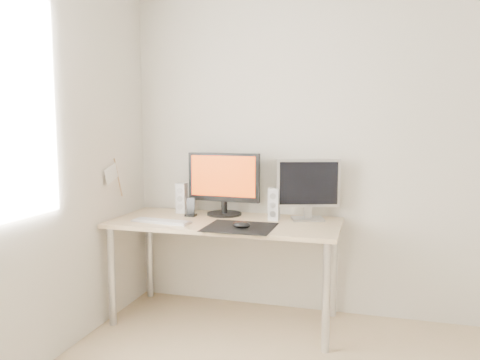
{
  "coord_description": "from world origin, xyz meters",
  "views": [
    {
      "loc": [
        0.05,
        -1.71,
        1.39
      ],
      "look_at": [
        -0.85,
        1.48,
        1.01
      ],
      "focal_mm": 35.0,
      "sensor_mm": 36.0,
      "label": 1
    }
  ],
  "objects_px": {
    "speaker_right": "(274,204)",
    "keyboard": "(161,221)",
    "second_monitor": "(308,186)",
    "mouse": "(241,225)",
    "speaker_left": "(182,198)",
    "main_monitor": "(224,181)",
    "phone_dock": "(191,211)",
    "desk": "(225,232)"
  },
  "relations": [
    {
      "from": "mouse",
      "to": "main_monitor",
      "type": "xyz_separation_m",
      "value": [
        -0.25,
        0.41,
        0.23
      ]
    },
    {
      "from": "speaker_right",
      "to": "phone_dock",
      "type": "distance_m",
      "value": 0.63
    },
    {
      "from": "second_monitor",
      "to": "mouse",
      "type": "bearing_deg",
      "value": -133.57
    },
    {
      "from": "keyboard",
      "to": "second_monitor",
      "type": "bearing_deg",
      "value": 20.41
    },
    {
      "from": "mouse",
      "to": "keyboard",
      "type": "height_order",
      "value": "mouse"
    },
    {
      "from": "desk",
      "to": "keyboard",
      "type": "xyz_separation_m",
      "value": [
        -0.41,
        -0.18,
        0.09
      ]
    },
    {
      "from": "second_monitor",
      "to": "keyboard",
      "type": "xyz_separation_m",
      "value": [
        -0.97,
        -0.36,
        -0.23
      ]
    },
    {
      "from": "speaker_right",
      "to": "phone_dock",
      "type": "xyz_separation_m",
      "value": [
        -0.62,
        -0.03,
        -0.07
      ]
    },
    {
      "from": "speaker_left",
      "to": "keyboard",
      "type": "distance_m",
      "value": 0.39
    },
    {
      "from": "main_monitor",
      "to": "second_monitor",
      "type": "xyz_separation_m",
      "value": [
        0.63,
        -0.01,
        -0.01
      ]
    },
    {
      "from": "speaker_right",
      "to": "keyboard",
      "type": "xyz_separation_m",
      "value": [
        -0.74,
        -0.29,
        -0.11
      ]
    },
    {
      "from": "speaker_right",
      "to": "keyboard",
      "type": "height_order",
      "value": "speaker_right"
    },
    {
      "from": "desk",
      "to": "main_monitor",
      "type": "xyz_separation_m",
      "value": [
        -0.07,
        0.19,
        0.33
      ]
    },
    {
      "from": "speaker_right",
      "to": "speaker_left",
      "type": "bearing_deg",
      "value": 173.53
    },
    {
      "from": "desk",
      "to": "second_monitor",
      "type": "bearing_deg",
      "value": 18.27
    },
    {
      "from": "desk",
      "to": "phone_dock",
      "type": "height_order",
      "value": "phone_dock"
    },
    {
      "from": "desk",
      "to": "phone_dock",
      "type": "distance_m",
      "value": 0.33
    },
    {
      "from": "speaker_left",
      "to": "keyboard",
      "type": "relative_size",
      "value": 0.53
    },
    {
      "from": "second_monitor",
      "to": "speaker_right",
      "type": "xyz_separation_m",
      "value": [
        -0.23,
        -0.07,
        -0.13
      ]
    },
    {
      "from": "desk",
      "to": "main_monitor",
      "type": "height_order",
      "value": "main_monitor"
    },
    {
      "from": "speaker_left",
      "to": "second_monitor",
      "type": "bearing_deg",
      "value": -0.84
    },
    {
      "from": "desk",
      "to": "speaker_left",
      "type": "bearing_deg",
      "value": 154.18
    },
    {
      "from": "keyboard",
      "to": "phone_dock",
      "type": "height_order",
      "value": "phone_dock"
    },
    {
      "from": "desk",
      "to": "keyboard",
      "type": "bearing_deg",
      "value": -156.78
    },
    {
      "from": "speaker_left",
      "to": "speaker_right",
      "type": "relative_size",
      "value": 1.0
    },
    {
      "from": "second_monitor",
      "to": "speaker_left",
      "type": "bearing_deg",
      "value": 179.16
    },
    {
      "from": "second_monitor",
      "to": "speaker_right",
      "type": "relative_size",
      "value": 1.92
    },
    {
      "from": "main_monitor",
      "to": "phone_dock",
      "type": "xyz_separation_m",
      "value": [
        -0.22,
        -0.11,
        -0.21
      ]
    },
    {
      "from": "phone_dock",
      "to": "second_monitor",
      "type": "bearing_deg",
      "value": 6.42
    },
    {
      "from": "mouse",
      "to": "second_monitor",
      "type": "height_order",
      "value": "second_monitor"
    },
    {
      "from": "second_monitor",
      "to": "speaker_left",
      "type": "height_order",
      "value": "second_monitor"
    },
    {
      "from": "phone_dock",
      "to": "keyboard",
      "type": "bearing_deg",
      "value": -113.49
    },
    {
      "from": "mouse",
      "to": "keyboard",
      "type": "relative_size",
      "value": 0.28
    },
    {
      "from": "second_monitor",
      "to": "speaker_left",
      "type": "distance_m",
      "value": 0.97
    },
    {
      "from": "speaker_right",
      "to": "keyboard",
      "type": "distance_m",
      "value": 0.8
    },
    {
      "from": "desk",
      "to": "second_monitor",
      "type": "xyz_separation_m",
      "value": [
        0.56,
        0.18,
        0.32
      ]
    },
    {
      "from": "mouse",
      "to": "speaker_left",
      "type": "height_order",
      "value": "speaker_left"
    },
    {
      "from": "mouse",
      "to": "main_monitor",
      "type": "bearing_deg",
      "value": 121.44
    },
    {
      "from": "main_monitor",
      "to": "second_monitor",
      "type": "height_order",
      "value": "main_monitor"
    },
    {
      "from": "speaker_left",
      "to": "keyboard",
      "type": "xyz_separation_m",
      "value": [
        0.0,
        -0.37,
        -0.11
      ]
    },
    {
      "from": "main_monitor",
      "to": "speaker_left",
      "type": "xyz_separation_m",
      "value": [
        -0.34,
        0.0,
        -0.14
      ]
    },
    {
      "from": "speaker_left",
      "to": "phone_dock",
      "type": "height_order",
      "value": "speaker_left"
    }
  ]
}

